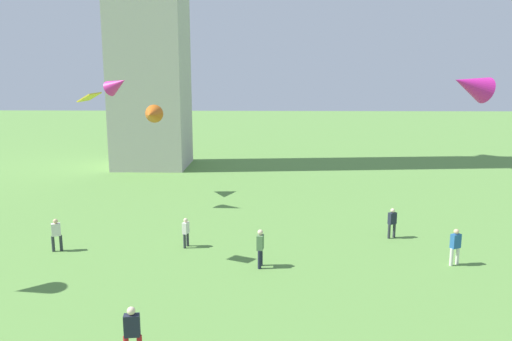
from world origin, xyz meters
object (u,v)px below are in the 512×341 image
Objects in this scene: person_2 at (186,231)px; person_5 at (392,221)px; person_3 at (455,245)px; kite_flying_4 at (117,84)px; kite_flying_2 at (470,85)px; person_4 at (132,331)px; person_0 at (260,246)px; kite_flying_5 at (152,114)px; person_1 at (56,233)px; kite_flying_1 at (89,97)px.

person_2 is 11.16m from person_5.
person_2 is at bearing -36.14° from person_3.
person_3 is 4.39m from person_5.
person_5 is at bearing -63.19° from person_2.
person_2 is at bearing -117.57° from kite_flying_4.
kite_flying_4 is at bearing -142.69° from kite_flying_2.
person_2 is at bearing -97.94° from person_4.
person_2 is at bearing -115.32° from person_0.
kite_flying_5 is (1.21, 3.90, -2.20)m from kite_flying_4.
person_1 is at bearing -91.53° from person_0.
person_4 is at bearing -161.85° from person_2.
person_4 is 16.47m from person_5.
person_0 is at bearing -61.22° from kite_flying_5.
person_3 is 0.96× the size of person_4.
kite_flying_2 is (-1.00, -2.82, 7.41)m from person_3.
person_1 is 7.53m from kite_flying_1.
kite_flying_4 is at bearing -128.02° from person_0.
kite_flying_4 reaches higher than person_2.
person_4 is (-3.80, -7.91, 0.02)m from person_0.
kite_flying_1 is (-3.77, -2.31, 6.94)m from person_2.
person_3 is 0.91× the size of kite_flying_5.
kite_flying_2 reaches higher than person_1.
kite_flying_5 is at bearing 54.36° from person_1.
kite_flying_2 is at bearing 82.92° from person_0.
person_4 is at bearing -81.20° from person_1.
person_0 is 0.94× the size of kite_flying_5.
person_0 is 1.17× the size of person_2.
person_2 is 1.35× the size of kite_flying_1.
kite_flying_5 reaches higher than person_5.
kite_flying_4 is at bearing -108.82° from kite_flying_5.
kite_flying_5 is (-15.21, 9.39, 5.05)m from person_5.
person_3 is at bearing -81.65° from person_2.
person_2 is 0.81× the size of kite_flying_5.
person_4 is at bearing 148.86° from kite_flying_1.
kite_flying_1 reaches higher than person_5.
person_3 is at bearing -92.56° from person_5.
kite_flying_2 is at bearing -94.75° from person_2.
person_0 is 4.71m from person_2.
kite_flying_4 is (-16.42, 5.49, 7.26)m from person_5.
person_5 is 0.87× the size of kite_flying_5.
person_1 is 0.86× the size of kite_flying_4.
kite_flying_5 reaches higher than person_2.
person_5 is 0.85× the size of kite_flying_4.
person_4 is 1.60× the size of kite_flying_1.
person_2 is at bearing -71.01° from kite_flying_5.
person_3 is 0.89× the size of kite_flying_4.
person_1 is 11.78m from person_4.
kite_flying_1 reaches higher than kite_flying_5.
person_1 is at bearing -64.71° from person_4.
kite_flying_4 is 4.64m from kite_flying_5.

